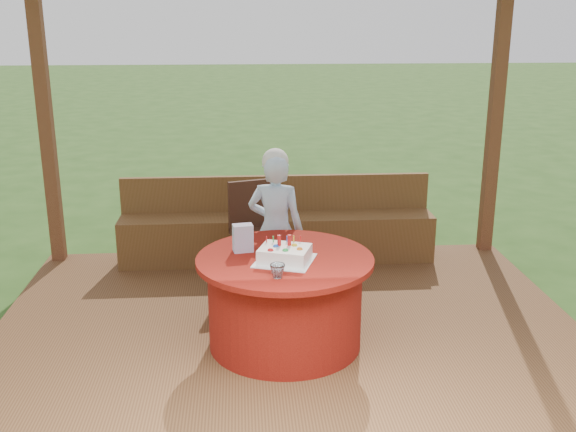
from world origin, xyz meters
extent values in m
plane|color=#284D19|center=(0.00, 0.00, 0.00)|extent=(60.00, 60.00, 0.00)
cube|color=brown|center=(0.00, 0.00, 0.06)|extent=(4.50, 4.00, 0.12)
cube|color=brown|center=(-2.13, 1.88, 1.42)|extent=(0.12, 0.12, 2.60)
cube|color=brown|center=(2.13, 1.88, 1.42)|extent=(0.12, 0.12, 2.60)
cube|color=brown|center=(0.00, 1.70, 0.34)|extent=(3.00, 0.42, 0.45)
cube|color=brown|center=(0.00, 1.88, 0.75)|extent=(3.00, 0.06, 0.35)
cylinder|color=maroon|center=(-0.04, -0.04, 0.43)|extent=(1.09, 1.09, 0.63)
cylinder|color=maroon|center=(-0.04, -0.04, 0.77)|extent=(1.25, 1.25, 0.04)
cube|color=#3B1E13|center=(-0.18, 1.15, 0.56)|extent=(0.55, 0.55, 0.05)
cylinder|color=#3B1E13|center=(-0.30, 0.93, 0.34)|extent=(0.04, 0.04, 0.44)
cylinder|color=#3B1E13|center=(0.04, 1.03, 0.34)|extent=(0.04, 0.04, 0.44)
cylinder|color=#3B1E13|center=(-0.40, 1.26, 0.34)|extent=(0.04, 0.04, 0.44)
cylinder|color=#3B1E13|center=(-0.07, 1.37, 0.34)|extent=(0.04, 0.04, 0.44)
cube|color=#3B1E13|center=(-0.24, 1.34, 0.79)|extent=(0.43, 0.17, 0.45)
imported|color=#9FC8ED|center=(-0.07, 0.74, 0.74)|extent=(0.51, 0.40, 1.25)
sphere|color=white|center=(-0.07, 0.74, 1.31)|extent=(0.21, 0.21, 0.21)
cube|color=white|center=(-0.05, -0.12, 0.79)|extent=(0.48, 0.48, 0.01)
cube|color=white|center=(-0.05, -0.12, 0.84)|extent=(0.40, 0.36, 0.09)
cylinder|color=red|center=(-0.08, -0.08, 0.93)|extent=(0.03, 0.03, 0.07)
cylinder|color=red|center=(-0.01, -0.08, 0.93)|extent=(0.03, 0.03, 0.07)
sphere|color=red|center=(-0.15, -0.18, 0.90)|extent=(0.04, 0.04, 0.04)
sphere|color=green|center=(-0.05, -0.19, 0.90)|extent=(0.04, 0.04, 0.04)
sphere|color=orange|center=(0.05, -0.17, 0.90)|extent=(0.04, 0.04, 0.04)
sphere|color=blue|center=(-0.11, -0.10, 0.90)|extent=(0.04, 0.04, 0.04)
sphere|color=yellow|center=(0.02, -0.09, 0.90)|extent=(0.04, 0.04, 0.04)
cube|color=pink|center=(-0.33, 0.10, 0.89)|extent=(0.15, 0.11, 0.20)
imported|color=white|center=(-0.12, -0.42, 0.83)|extent=(0.11, 0.11, 0.09)
camera|label=1|loc=(-0.34, -4.47, 2.43)|focal=42.00mm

